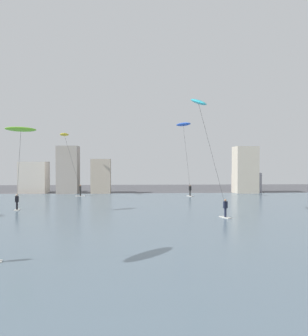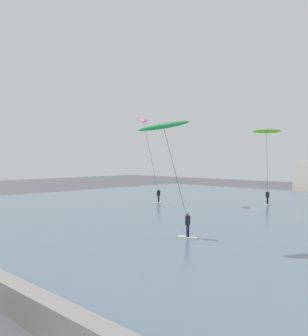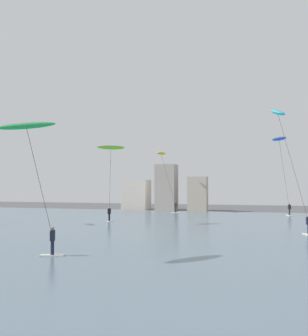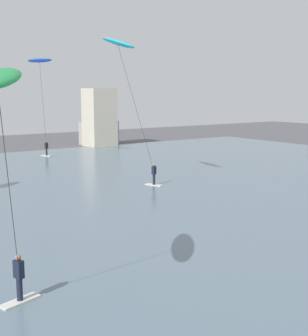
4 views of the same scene
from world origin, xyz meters
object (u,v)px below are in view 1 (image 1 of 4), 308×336
Objects in this scene: kitesurfer_blue at (184,132)px; kitesurfer_cyan at (200,110)px; kitesurfer_lime at (20,138)px; kitesurfer_yellow at (66,139)px.

kitesurfer_blue is 17.06m from kitesurfer_cyan.
kitesurfer_yellow is at bearing 87.19° from kitesurfer_lime.
kitesurfer_yellow is at bearing 168.42° from kitesurfer_blue.
kitesurfer_cyan is at bearing -92.72° from kitesurfer_blue.
kitesurfer_blue is 1.14× the size of kitesurfer_yellow.
kitesurfer_cyan is 1.22× the size of kitesurfer_yellow.
kitesurfer_blue reaches higher than kitesurfer_yellow.
kitesurfer_lime is 0.74× the size of kitesurfer_cyan.
kitesurfer_cyan is at bearing -8.07° from kitesurfer_lime.
kitesurfer_cyan is (16.88, -2.39, 2.46)m from kitesurfer_lime.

